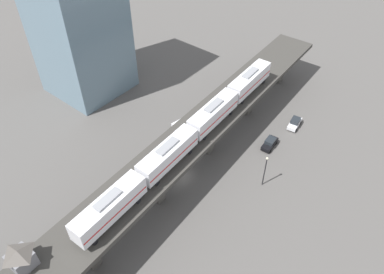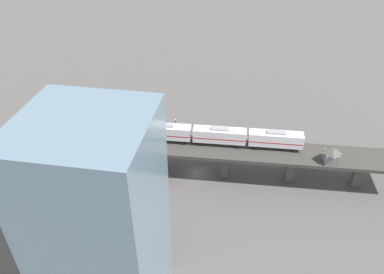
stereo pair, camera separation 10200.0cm
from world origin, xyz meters
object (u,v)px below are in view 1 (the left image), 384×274
object	(u,v)px
street_lamp	(265,169)
subway_train	(192,132)
street_car_black	(270,143)
office_tower	(76,15)
street_car_white	(295,123)
delivery_truck	(188,125)
signal_hut	(20,258)

from	to	relation	value
street_lamp	subway_train	bearing A→B (deg)	29.11
subway_train	street_lamp	bearing A→B (deg)	-150.89
street_car_black	office_tower	xyz separation A→B (m)	(43.81, 8.76, 17.06)
street_car_white	subway_train	bearing A→B (deg)	71.43
subway_train	delivery_truck	size ratio (longest dim) A/B	6.65
street_car_black	subway_train	bearing A→B (deg)	65.23
street_car_black	street_lamp	bearing A→B (deg)	113.19
street_lamp	office_tower	distance (m)	49.81
delivery_truck	subway_train	bearing A→B (deg)	132.61
street_car_white	office_tower	bearing A→B (deg)	21.30
signal_hut	subway_train	bearing A→B (deg)	-94.61
street_car_black	street_car_white	bearing A→B (deg)	-96.25
delivery_truck	street_lamp	distance (m)	19.90
street_car_white	street_car_black	xyz separation A→B (m)	(0.95, 8.69, 0.00)
delivery_truck	office_tower	distance (m)	32.67
subway_train	signal_hut	size ratio (longest dim) A/B	14.67
signal_hut	street_car_white	size ratio (longest dim) A/B	0.74
signal_hut	street_car_black	world-z (taller)	signal_hut
street_car_black	delivery_truck	distance (m)	16.91
subway_train	street_car_white	distance (m)	27.46
street_car_white	signal_hut	bearing A→B (deg)	79.04
street_lamp	office_tower	xyz separation A→B (m)	(47.83, -0.63, 13.89)
signal_hut	delivery_truck	size ratio (longest dim) A/B	0.45
street_car_white	street_lamp	xyz separation A→B (m)	(-3.07, 18.08, 3.17)
street_car_black	office_tower	bearing A→B (deg)	11.31
subway_train	signal_hut	bearing A→B (deg)	85.39
street_car_white	delivery_truck	bearing A→B (deg)	42.83
signal_hut	office_tower	xyz separation A→B (m)	(34.11, -37.52, 8.08)
delivery_truck	street_car_white	bearing A→B (deg)	-137.17
subway_train	street_car_black	world-z (taller)	subway_train
street_lamp	signal_hut	bearing A→B (deg)	69.61
street_car_white	delivery_truck	world-z (taller)	delivery_truck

